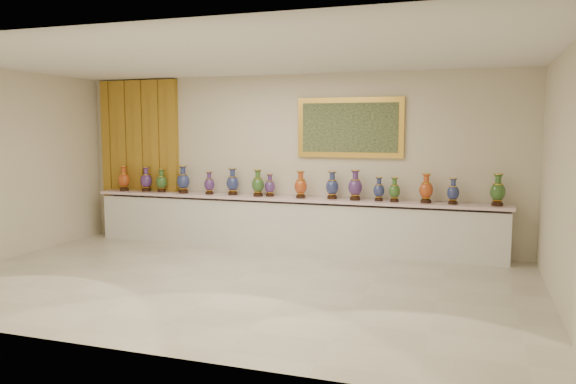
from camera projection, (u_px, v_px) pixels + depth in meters
name	position (u px, v px, depth m)	size (l,w,h in m)	color
ground	(234.00, 282.00, 7.61)	(8.00, 8.00, 0.00)	beige
room	(170.00, 154.00, 10.49)	(8.00, 8.00, 8.00)	beige
counter	(288.00, 224.00, 9.70)	(7.28, 0.48, 0.90)	white
vase_0	(124.00, 179.00, 10.63)	(0.24, 0.24, 0.48)	#311A0D
vase_1	(146.00, 180.00, 10.51)	(0.28, 0.28, 0.47)	#311A0D
vase_2	(162.00, 182.00, 10.41)	(0.21, 0.21, 0.43)	#311A0D
vase_3	(183.00, 181.00, 10.23)	(0.26, 0.26, 0.50)	#311A0D
vase_4	(209.00, 184.00, 10.06)	(0.20, 0.20, 0.41)	#311A0D
vase_5	(233.00, 183.00, 9.96)	(0.28, 0.28, 0.48)	#311A0D
vase_6	(258.00, 184.00, 9.74)	(0.28, 0.28, 0.47)	#311A0D
vase_7	(270.00, 186.00, 9.74)	(0.24, 0.24, 0.39)	#311A0D
vase_8	(301.00, 186.00, 9.50)	(0.25, 0.25, 0.46)	#311A0D
vase_9	(332.00, 186.00, 9.39)	(0.28, 0.28, 0.47)	#311A0D
vase_10	(355.00, 187.00, 9.22)	(0.28, 0.28, 0.50)	#311A0D
vase_11	(379.00, 190.00, 9.13)	(0.21, 0.21, 0.39)	#311A0D
vase_12	(394.00, 191.00, 9.02)	(0.23, 0.23, 0.40)	#311A0D
vase_13	(426.00, 190.00, 8.88)	(0.29, 0.29, 0.47)	#311A0D
vase_14	(453.00, 192.00, 8.74)	(0.23, 0.23, 0.41)	#311A0D
vase_15	(498.00, 191.00, 8.55)	(0.29, 0.29, 0.49)	#311A0D
label_card	(169.00, 193.00, 10.23)	(0.10, 0.06, 0.00)	white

